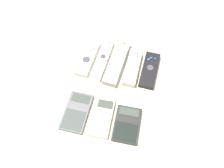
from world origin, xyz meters
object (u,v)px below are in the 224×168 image
remote_1 (102,60)px  remote_2 (117,62)px  remote_0 (88,58)px  remote_4 (150,70)px  calculator_0 (77,112)px  remote_3 (132,68)px  calculator_2 (127,124)px  calculator_1 (101,117)px

remote_1 → remote_2: 0.06m
remote_0 → remote_4: (0.25, 0.01, -0.00)m
remote_0 → remote_1: (0.06, 0.01, -0.00)m
remote_0 → calculator_0: size_ratio=1.17×
remote_3 → remote_2: bearing=170.8°
remote_4 → calculator_2: size_ratio=1.21×
calculator_2 → calculator_0: bearing=176.6°
calculator_0 → calculator_1: (0.09, 0.00, 0.00)m
calculator_0 → calculator_1: size_ratio=1.04×
remote_0 → remote_3: remote_3 is taller
remote_3 → calculator_2: 0.23m
remote_2 → calculator_0: (-0.08, -0.24, -0.01)m
remote_1 → calculator_0: 0.24m
remote_3 → remote_4: 0.07m
remote_3 → calculator_2: remote_3 is taller
remote_2 → calculator_1: size_ratio=1.50×
remote_1 → remote_3: size_ratio=1.24×
remote_2 → calculator_1: remote_2 is taller
calculator_0 → calculator_1: calculator_1 is taller
remote_1 → remote_0: bearing=-173.3°
remote_2 → calculator_2: bearing=-65.6°
remote_4 → remote_1: bearing=-179.3°
remote_2 → remote_0: bearing=-174.4°
remote_2 → remote_4: remote_2 is taller
remote_4 → calculator_2: (-0.03, -0.24, -0.00)m
remote_4 → calculator_0: bearing=-131.7°
remote_0 → remote_2: bearing=4.4°
remote_0 → remote_1: size_ratio=0.87×
remote_2 → calculator_2: (0.10, -0.24, -0.01)m
remote_2 → calculator_0: remote_2 is taller
calculator_1 → calculator_2: bearing=-5.0°
remote_3 → calculator_0: 0.27m
calculator_2 → remote_4: bearing=78.0°
remote_0 → calculator_0: bearing=-80.3°
remote_1 → calculator_0: (-0.02, -0.24, -0.00)m
remote_3 → remote_4: bearing=6.5°
remote_4 → calculator_1: size_ratio=1.12×
remote_1 → calculator_1: remote_1 is taller
calculator_1 → remote_3: bearing=71.5°
remote_2 → calculator_0: size_ratio=1.44×
remote_1 → remote_2: (0.06, 0.00, 0.00)m
remote_3 → calculator_1: remote_3 is taller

